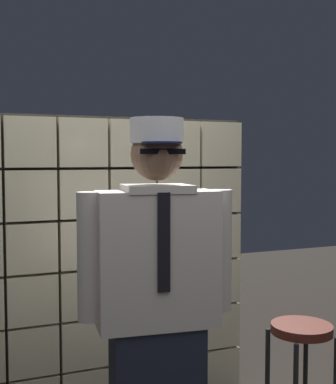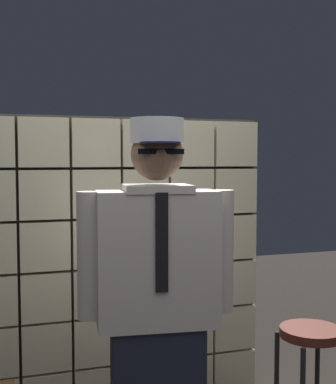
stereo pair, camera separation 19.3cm
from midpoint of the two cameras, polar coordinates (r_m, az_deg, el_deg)
glass_block_wall at (r=3.41m, az=-3.62°, el=-8.22°), size 1.95×0.10×1.95m
standing_person at (r=2.45m, az=1.11°, el=-12.88°), size 0.74×0.34×1.85m
bar_stool at (r=3.08m, az=17.34°, el=-17.52°), size 0.34×0.34×0.74m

